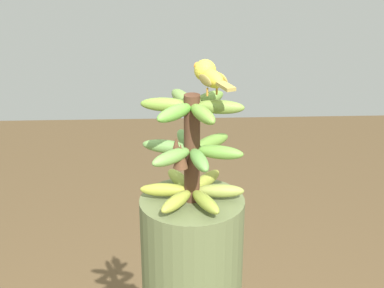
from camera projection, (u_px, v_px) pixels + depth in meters
banana_bunch at (191, 149)px, 1.36m from camera, size 0.26×0.25×0.27m
perched_bird at (209, 75)px, 1.31m from camera, size 0.08×0.18×0.07m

